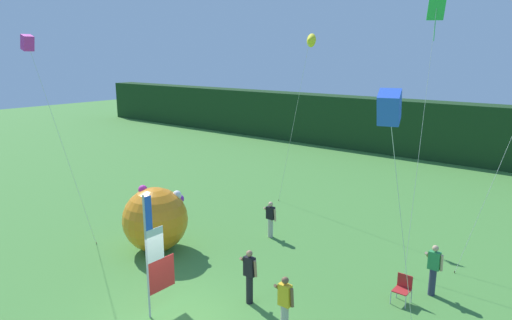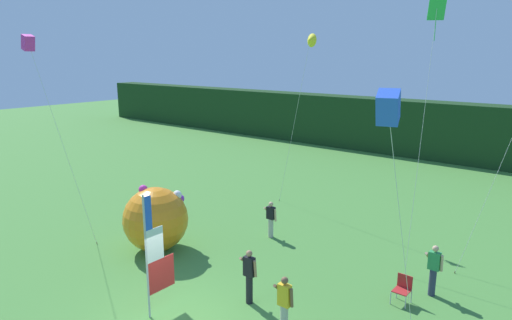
# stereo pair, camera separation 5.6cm
# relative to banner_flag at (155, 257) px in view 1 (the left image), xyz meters

# --- Properties ---
(distant_treeline) EXTENTS (80.00, 2.40, 4.25)m
(distant_treeline) POSITION_rel_banner_flag_xyz_m (0.73, 26.81, 0.29)
(distant_treeline) COLOR #193819
(distant_treeline) RESTS_ON ground
(banner_flag) EXTENTS (0.06, 1.03, 3.83)m
(banner_flag) POSITION_rel_banner_flag_xyz_m (0.00, 0.00, 0.00)
(banner_flag) COLOR #B7B7BC
(banner_flag) RESTS_ON ground
(person_near_banner) EXTENTS (0.55, 0.48, 1.73)m
(person_near_banner) POSITION_rel_banner_flag_xyz_m (6.10, 6.32, -0.91)
(person_near_banner) COLOR #2D334C
(person_near_banner) RESTS_ON ground
(person_mid_field) EXTENTS (0.55, 0.48, 1.59)m
(person_mid_field) POSITION_rel_banner_flag_xyz_m (-0.90, 6.86, -0.99)
(person_mid_field) COLOR #B7B2A3
(person_mid_field) RESTS_ON ground
(person_far_left) EXTENTS (0.55, 0.48, 1.78)m
(person_far_left) POSITION_rel_banner_flag_xyz_m (1.79, 2.20, -0.88)
(person_far_left) COLOR black
(person_far_left) RESTS_ON ground
(person_far_right) EXTENTS (0.55, 0.48, 1.80)m
(person_far_right) POSITION_rel_banner_flag_xyz_m (3.66, 1.47, -0.87)
(person_far_right) COLOR #B7B2A3
(person_far_right) RESTS_ON ground
(inflatable_balloon) EXTENTS (2.57, 2.57, 2.65)m
(inflatable_balloon) POSITION_rel_banner_flag_xyz_m (-3.68, 2.95, -0.54)
(inflatable_balloon) COLOR orange
(inflatable_balloon) RESTS_ON ground
(folding_chair) EXTENTS (0.51, 0.51, 0.89)m
(folding_chair) POSITION_rel_banner_flag_xyz_m (5.52, 5.28, -1.32)
(folding_chair) COLOR #BCBCC1
(folding_chair) RESTS_ON ground
(kite_magenta_box_1) EXTENTS (1.26, 1.68, 8.39)m
(kite_magenta_box_1) POSITION_rel_banner_flag_xyz_m (-7.04, 0.27, 6.17)
(kite_magenta_box_1) COLOR brown
(kite_magenta_box_1) RESTS_ON ground
(kite_yellow_delta_2) EXTENTS (2.09, 0.43, 8.65)m
(kite_yellow_delta_2) POSITION_rel_banner_flag_xyz_m (-1.82, 11.02, 6.43)
(kite_yellow_delta_2) COLOR brown
(kite_yellow_delta_2) RESTS_ON ground
(kite_blue_box_3) EXTENTS (0.56, 2.83, 7.04)m
(kite_blue_box_3) POSITION_rel_banner_flag_xyz_m (6.66, 0.52, 4.81)
(kite_blue_box_3) COLOR brown
(kite_blue_box_3) RESTS_ON ground
(kite_green_diamond_4) EXTENTS (0.71, 2.45, 9.64)m
(kite_green_diamond_4) POSITION_rel_banner_flag_xyz_m (4.57, 9.07, 6.77)
(kite_green_diamond_4) COLOR brown
(kite_green_diamond_4) RESTS_ON ground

